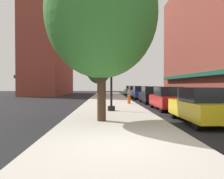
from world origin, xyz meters
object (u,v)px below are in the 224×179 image
Objects in this scene: car_white at (134,91)px; car_green at (130,90)px; fire_hydrant at (129,99)px; car_black at (151,95)px; tree_mid at (99,70)px; lamppost at (111,63)px; car_red at (167,99)px; car_yellow at (201,106)px; parking_meter_near at (127,92)px; car_blue at (140,93)px; tree_near at (101,14)px.

car_white is 1.00× the size of car_green.
fire_hydrant is 0.18× the size of car_black.
tree_mid is 1.45× the size of car_white.
car_green is (5.50, 6.17, -3.33)m from tree_mid.
car_green is at bearing 83.60° from fire_hydrant.
lamppost is 26.64m from car_green.
car_white and car_green have the same top height.
tree_mid is at bearing 105.67° from car_red.
car_yellow reaches higher than fire_hydrant.
car_black is 1.00× the size of car_green.
car_white is (0.00, 13.19, 0.00)m from car_black.
parking_meter_near reaches higher than fire_hydrant.
car_yellow and car_blue have the same top height.
car_yellow is (4.02, -4.29, -2.39)m from lamppost.
car_yellow is at bearing -1.77° from tree_near.
car_white is (0.00, 5.83, 0.00)m from car_blue.
car_yellow and car_red have the same top height.
tree_mid is (-3.18, 14.52, 3.62)m from fire_hydrant.
car_red is 24.85m from car_green.
fire_hydrant is at bearing 76.91° from tree_near.
car_black is at bearing 89.18° from car_yellow.
car_black is 18.98m from car_green.
fire_hydrant is 4.77m from car_red.
tree_near is 12.98m from car_black.
lamppost reaches higher than car_white.
car_white is at bearing 78.86° from lamppost.
car_green is at bearing 82.55° from parking_meter_near.
car_red is at bearing -90.52° from car_white.
parking_meter_near is 0.21× the size of tree_mid.
car_green is at bearing 89.48° from car_white.
tree_mid is at bearing 94.22° from lamppost.
car_black reaches higher than fire_hydrant.
car_yellow is at bearing -82.87° from parking_meter_near.
car_blue is at bearing -44.70° from tree_mid.
tree_near is 1.83× the size of car_black.
tree_mid is 8.92m from car_green.
car_blue is 5.83m from car_white.
fire_hydrant is (1.70, 5.53, -2.68)m from lamppost.
parking_meter_near is 0.30× the size of car_green.
tree_near reaches higher than lamppost.
car_white reaches higher than parking_meter_near.
car_blue is 11.62m from car_green.
car_black and car_green have the same top height.
tree_mid is (-1.48, 20.05, 0.94)m from lamppost.
tree_near reaches higher than car_red.
car_white is (5.50, 0.39, -3.33)m from tree_mid.
car_black is 1.00× the size of car_blue.
lamppost is 20.13m from tree_mid.
tree_near is 1.83× the size of car_green.
lamppost is 8.63m from car_black.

